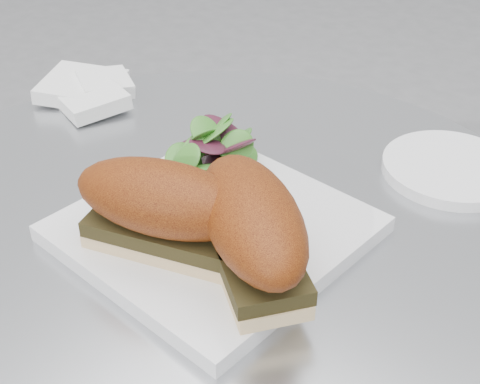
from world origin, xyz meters
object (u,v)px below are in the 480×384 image
object	(u,v)px
sandwich_left	(164,207)
plate	(214,229)
saucer	(450,168)
sandwich_right	(252,226)

from	to	relation	value
sandwich_left	plate	bearing A→B (deg)	63.24
sandwich_left	saucer	world-z (taller)	sandwich_left
saucer	sandwich_right	bearing A→B (deg)	-105.57
sandwich_right	saucer	bearing A→B (deg)	112.92
sandwich_left	sandwich_right	xyz separation A→B (m)	(0.07, 0.02, 0.00)
sandwich_left	sandwich_right	bearing A→B (deg)	1.78
plate	sandwich_left	xyz separation A→B (m)	(-0.01, -0.05, 0.05)
sandwich_right	plate	bearing A→B (deg)	-167.16
plate	sandwich_left	distance (m)	0.07
sandwich_right	sandwich_left	bearing A→B (deg)	-124.96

